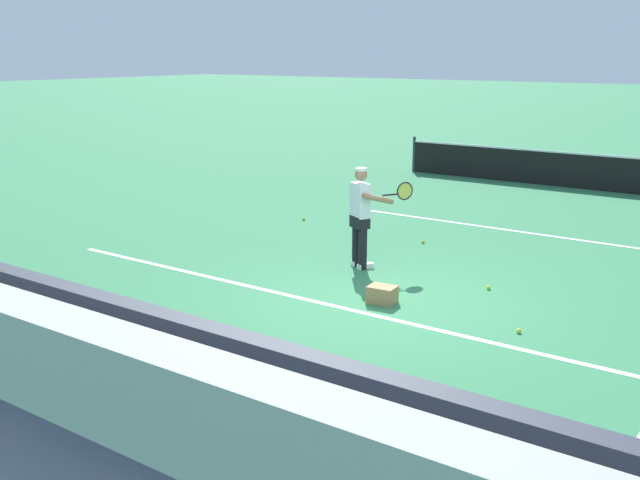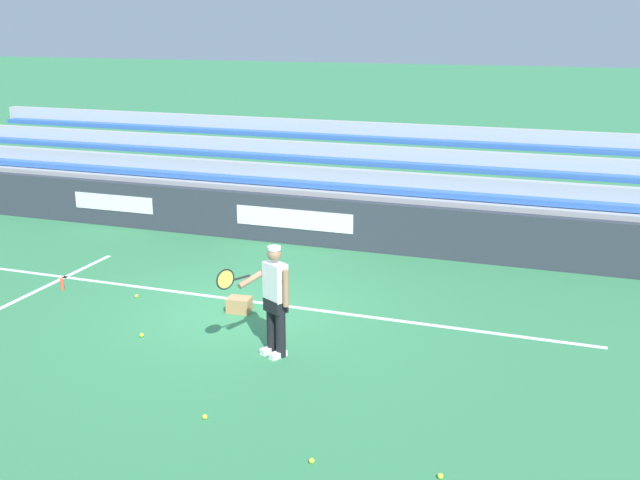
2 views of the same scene
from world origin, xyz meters
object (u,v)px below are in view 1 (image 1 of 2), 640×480
(tennis_ball_far_right, at_px, (489,287))
(tennis_ball_far_left, at_px, (423,242))
(tennis_ball_by_box, at_px, (519,331))
(tennis_player, at_px, (362,216))
(ball_box_cardboard, at_px, (382,295))
(tennis_ball_near_player, at_px, (304,219))
(tennis_net, at_px, (598,172))
(tennis_ball_on_baseline, at_px, (365,226))

(tennis_ball_far_right, distance_m, tennis_ball_far_left, 2.94)
(tennis_ball_far_right, relative_size, tennis_ball_by_box, 1.00)
(tennis_player, bearing_deg, ball_box_cardboard, -48.16)
(tennis_ball_near_player, bearing_deg, ball_box_cardboard, -41.72)
(tennis_ball_near_player, height_order, tennis_ball_by_box, same)
(tennis_ball_far_right, xyz_separation_m, tennis_ball_near_player, (-5.26, 2.27, 0.00))
(ball_box_cardboard, height_order, tennis_ball_by_box, ball_box_cardboard)
(tennis_ball_far_right, bearing_deg, tennis_ball_far_left, 137.81)
(tennis_ball_near_player, bearing_deg, tennis_net, 60.49)
(ball_box_cardboard, distance_m, tennis_ball_near_player, 5.68)
(tennis_player, distance_m, ball_box_cardboard, 2.04)
(tennis_ball_on_baseline, bearing_deg, ball_box_cardboard, -54.91)
(ball_box_cardboard, bearing_deg, tennis_ball_far_left, 108.46)
(tennis_player, bearing_deg, tennis_ball_near_player, 141.46)
(ball_box_cardboard, height_order, tennis_ball_far_left, ball_box_cardboard)
(tennis_ball_on_baseline, xyz_separation_m, tennis_net, (2.74, 7.21, 0.46))
(ball_box_cardboard, xyz_separation_m, tennis_ball_by_box, (2.08, 0.00, -0.10))
(tennis_ball_far_right, relative_size, tennis_ball_near_player, 1.00)
(tennis_player, xyz_separation_m, ball_box_cardboard, (1.26, -1.41, -0.76))
(ball_box_cardboard, bearing_deg, tennis_player, 131.84)
(tennis_player, relative_size, tennis_ball_on_baseline, 25.98)
(tennis_ball_far_left, relative_size, tennis_ball_near_player, 1.00)
(tennis_player, bearing_deg, tennis_net, 82.95)
(tennis_ball_far_left, height_order, tennis_ball_near_player, same)
(tennis_ball_near_player, xyz_separation_m, tennis_ball_by_box, (6.32, -3.78, 0.00))
(tennis_ball_by_box, distance_m, tennis_net, 11.39)
(tennis_ball_far_left, bearing_deg, tennis_ball_near_player, 174.62)
(tennis_player, height_order, tennis_ball_far_left, tennis_player)
(ball_box_cardboard, relative_size, tennis_ball_far_left, 6.06)
(tennis_ball_by_box, bearing_deg, tennis_ball_far_left, 132.96)
(ball_box_cardboard, relative_size, tennis_ball_near_player, 6.06)
(tennis_ball_by_box, height_order, tennis_net, tennis_net)
(tennis_ball_by_box, bearing_deg, ball_box_cardboard, -179.93)
(tennis_ball_near_player, bearing_deg, tennis_player, -38.54)
(ball_box_cardboard, xyz_separation_m, tennis_net, (-0.05, 11.19, 0.36))
(ball_box_cardboard, bearing_deg, tennis_ball_far_right, 56.14)
(tennis_player, bearing_deg, tennis_ball_far_left, 87.45)
(tennis_player, xyz_separation_m, tennis_ball_near_player, (-2.98, 2.38, -0.86))
(tennis_player, relative_size, tennis_ball_near_player, 25.98)
(tennis_net, bearing_deg, tennis_ball_on_baseline, -110.81)
(tennis_ball_far_right, xyz_separation_m, tennis_ball_by_box, (1.07, -1.51, 0.00))
(tennis_ball_far_right, height_order, tennis_ball_by_box, same)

